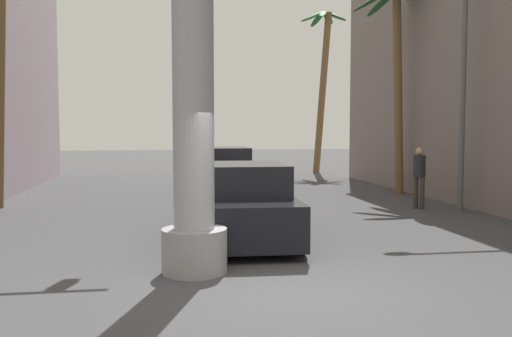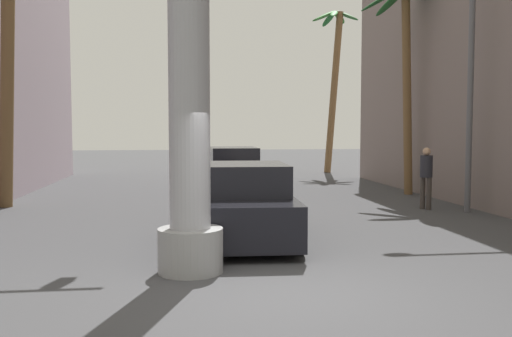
{
  "view_description": "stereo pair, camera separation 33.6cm",
  "coord_description": "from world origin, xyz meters",
  "px_view_note": "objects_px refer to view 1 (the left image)",
  "views": [
    {
      "loc": [
        -1.75,
        -7.39,
        2.26
      ],
      "look_at": [
        0.0,
        3.39,
        1.49
      ],
      "focal_mm": 40.0,
      "sensor_mm": 36.0,
      "label": 1
    },
    {
      "loc": [
        -1.42,
        -7.44,
        2.26
      ],
      "look_at": [
        0.0,
        3.39,
        1.49
      ],
      "focal_mm": 40.0,
      "sensor_mm": 36.0,
      "label": 2
    }
  ],
  "objects_px": {
    "street_lamp": "(449,55)",
    "car_lead": "(239,204)",
    "traffic_light_mast": "(17,23)",
    "palm_tree_mid_right": "(399,47)",
    "pedestrian_mid_right": "(419,173)",
    "palm_tree_far_right": "(323,70)",
    "car_far": "(225,169)"
  },
  "relations": [
    {
      "from": "traffic_light_mast",
      "to": "pedestrian_mid_right",
      "type": "relative_size",
      "value": 3.64
    },
    {
      "from": "traffic_light_mast",
      "to": "palm_tree_mid_right",
      "type": "distance_m",
      "value": 12.48
    },
    {
      "from": "street_lamp",
      "to": "pedestrian_mid_right",
      "type": "xyz_separation_m",
      "value": [
        -0.46,
        0.68,
        -3.2
      ]
    },
    {
      "from": "car_far",
      "to": "traffic_light_mast",
      "type": "bearing_deg",
      "value": -121.02
    },
    {
      "from": "traffic_light_mast",
      "to": "car_lead",
      "type": "bearing_deg",
      "value": -11.99
    },
    {
      "from": "street_lamp",
      "to": "traffic_light_mast",
      "type": "relative_size",
      "value": 1.1
    },
    {
      "from": "car_lead",
      "to": "palm_tree_mid_right",
      "type": "xyz_separation_m",
      "value": [
        6.44,
        7.0,
        4.31
      ]
    },
    {
      "from": "traffic_light_mast",
      "to": "palm_tree_far_right",
      "type": "relative_size",
      "value": 0.76
    },
    {
      "from": "street_lamp",
      "to": "car_lead",
      "type": "bearing_deg",
      "value": -155.21
    },
    {
      "from": "traffic_light_mast",
      "to": "palm_tree_far_right",
      "type": "height_order",
      "value": "palm_tree_far_right"
    },
    {
      "from": "street_lamp",
      "to": "palm_tree_far_right",
      "type": "distance_m",
      "value": 14.16
    },
    {
      "from": "car_lead",
      "to": "palm_tree_far_right",
      "type": "height_order",
      "value": "palm_tree_far_right"
    },
    {
      "from": "street_lamp",
      "to": "car_lead",
      "type": "relative_size",
      "value": 1.37
    },
    {
      "from": "palm_tree_mid_right",
      "to": "traffic_light_mast",
      "type": "bearing_deg",
      "value": -150.93
    },
    {
      "from": "palm_tree_far_right",
      "to": "traffic_light_mast",
      "type": "bearing_deg",
      "value": -124.63
    },
    {
      "from": "traffic_light_mast",
      "to": "palm_tree_far_right",
      "type": "distance_m",
      "value": 19.41
    },
    {
      "from": "street_lamp",
      "to": "palm_tree_mid_right",
      "type": "xyz_separation_m",
      "value": [
        0.4,
        4.21,
        0.81
      ]
    },
    {
      "from": "traffic_light_mast",
      "to": "car_far",
      "type": "bearing_deg",
      "value": 58.98
    },
    {
      "from": "palm_tree_mid_right",
      "to": "pedestrian_mid_right",
      "type": "distance_m",
      "value": 5.41
    },
    {
      "from": "car_far",
      "to": "pedestrian_mid_right",
      "type": "distance_m",
      "value": 7.82
    },
    {
      "from": "traffic_light_mast",
      "to": "palm_tree_mid_right",
      "type": "xyz_separation_m",
      "value": [
        10.9,
        6.06,
        0.61
      ]
    },
    {
      "from": "traffic_light_mast",
      "to": "car_far",
      "type": "xyz_separation_m",
      "value": [
        5.22,
        8.68,
        -3.68
      ]
    },
    {
      "from": "street_lamp",
      "to": "palm_tree_far_right",
      "type": "bearing_deg",
      "value": 87.86
    },
    {
      "from": "street_lamp",
      "to": "car_far",
      "type": "bearing_deg",
      "value": 127.68
    },
    {
      "from": "traffic_light_mast",
      "to": "pedestrian_mid_right",
      "type": "bearing_deg",
      "value": 14.13
    },
    {
      "from": "car_lead",
      "to": "pedestrian_mid_right",
      "type": "distance_m",
      "value": 6.58
    },
    {
      "from": "street_lamp",
      "to": "traffic_light_mast",
      "type": "height_order",
      "value": "street_lamp"
    },
    {
      "from": "traffic_light_mast",
      "to": "car_far",
      "type": "distance_m",
      "value": 10.77
    },
    {
      "from": "palm_tree_far_right",
      "to": "palm_tree_mid_right",
      "type": "height_order",
      "value": "palm_tree_far_right"
    },
    {
      "from": "palm_tree_far_right",
      "to": "pedestrian_mid_right",
      "type": "relative_size",
      "value": 4.79
    },
    {
      "from": "car_lead",
      "to": "car_far",
      "type": "height_order",
      "value": "same"
    },
    {
      "from": "car_far",
      "to": "palm_tree_mid_right",
      "type": "xyz_separation_m",
      "value": [
        5.68,
        -2.62,
        4.28
      ]
    }
  ]
}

